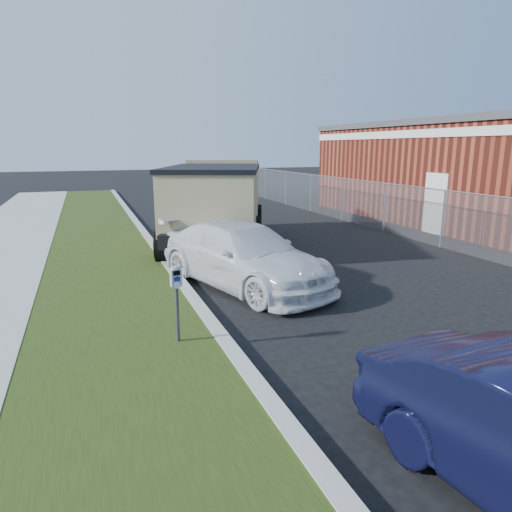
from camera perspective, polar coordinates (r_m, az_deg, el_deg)
name	(u,v)px	position (r m, az deg, el deg)	size (l,w,h in m)	color
ground	(342,311)	(9.06, 10.65, -6.82)	(120.00, 120.00, 0.00)	black
streetside	(35,310)	(9.77, -25.94, -6.04)	(6.12, 50.00, 0.15)	#9A9A91
chainlink_fence	(385,198)	(17.77, 15.87, 6.99)	(0.06, 30.06, 30.00)	slate
brick_building	(489,170)	(22.46, 27.08, 9.51)	(9.20, 14.20, 4.17)	maroon
parking_meter	(176,288)	(7.10, -9.94, -3.90)	(0.18, 0.13, 1.23)	#3F4247
white_wagon	(241,254)	(10.47, -1.83, 0.20)	(1.97, 4.85, 1.41)	white
dump_truck	(218,198)	(14.97, -4.73, 7.27)	(4.85, 7.25, 2.67)	black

